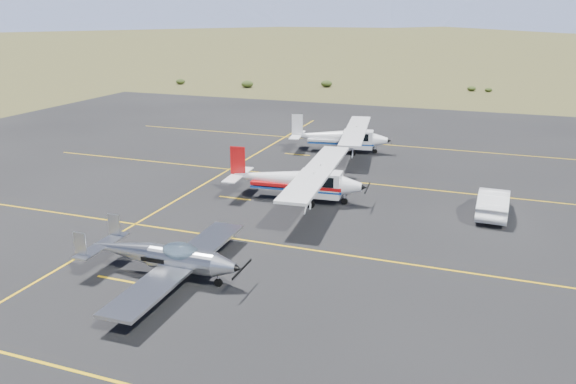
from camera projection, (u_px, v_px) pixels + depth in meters
The scene contains 6 objects.
ground at pixel (224, 257), 24.74m from camera, with size 1600.00×1600.00×0.00m, color #383D1C.
apron at pixel (280, 207), 31.00m from camera, with size 72.00×72.00×0.02m, color black.
aircraft_low_wing at pixel (166, 257), 22.46m from camera, with size 6.49×9.07×1.98m.
aircraft_cessna at pixel (297, 179), 31.64m from camera, with size 6.97×11.59×2.93m.
aircraft_plain at pixel (341, 136), 42.59m from camera, with size 6.72×11.09×2.79m.
sedan at pixel (493, 202), 29.55m from camera, with size 1.54×4.41×1.45m, color white.
Camera 1 is at (10.42, -20.31, 10.35)m, focal length 35.00 mm.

